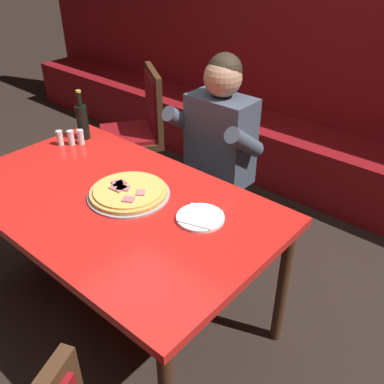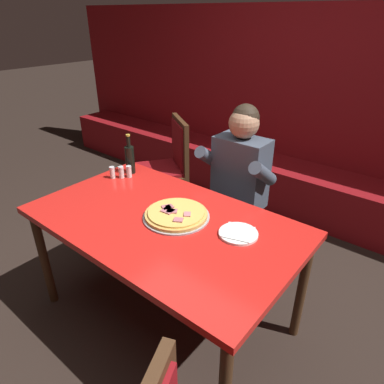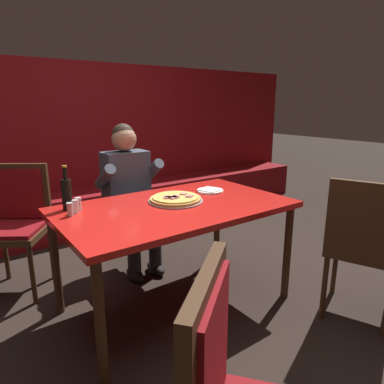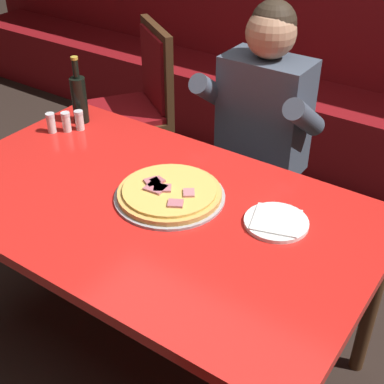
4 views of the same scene
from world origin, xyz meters
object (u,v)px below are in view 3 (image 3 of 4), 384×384
(main_dining_table, at_px, (175,215))
(diner_seated_blue_shirt, at_px, (131,191))
(plate_white_paper, at_px, (210,191))
(dining_chair_far_left, at_px, (364,240))
(shaker_oregano, at_px, (78,205))
(shaker_black_pepper, at_px, (70,210))
(shaker_red_pepper_flakes, at_px, (75,207))
(pizza, at_px, (176,199))
(dining_chair_near_right, at_px, (17,218))
(beer_bottle, at_px, (67,193))

(main_dining_table, distance_m, diner_seated_blue_shirt, 0.72)
(plate_white_paper, relative_size, dining_chair_far_left, 0.21)
(shaker_oregano, bearing_deg, shaker_black_pepper, -133.22)
(shaker_red_pepper_flakes, bearing_deg, diner_seated_blue_shirt, 38.70)
(main_dining_table, xyz_separation_m, pizza, (0.04, 0.06, 0.09))
(shaker_oregano, bearing_deg, diner_seated_blue_shirt, 37.81)
(pizza, xyz_separation_m, plate_white_paper, (0.37, 0.08, -0.01))
(shaker_black_pepper, relative_size, dining_chair_near_right, 0.09)
(diner_seated_blue_shirt, bearing_deg, pizza, -87.53)
(main_dining_table, height_order, beer_bottle, beer_bottle)
(plate_white_paper, height_order, beer_bottle, beer_bottle)
(shaker_oregano, bearing_deg, dining_chair_near_right, 111.20)
(plate_white_paper, xyz_separation_m, dining_chair_near_right, (-1.26, 0.81, -0.20))
(shaker_red_pepper_flakes, bearing_deg, shaker_black_pepper, -136.88)
(shaker_black_pepper, relative_size, diner_seated_blue_shirt, 0.07)
(shaker_oregano, xyz_separation_m, diner_seated_blue_shirt, (0.59, 0.46, -0.10))
(dining_chair_far_left, bearing_deg, shaker_oregano, 142.62)
(plate_white_paper, height_order, shaker_black_pepper, shaker_black_pepper)
(shaker_black_pepper, distance_m, dining_chair_near_right, 0.83)
(diner_seated_blue_shirt, relative_size, dining_chair_near_right, 1.30)
(main_dining_table, height_order, dining_chair_near_right, dining_chair_near_right)
(shaker_black_pepper, bearing_deg, shaker_red_pepper_flakes, 43.12)
(pizza, xyz_separation_m, dining_chair_near_right, (-0.89, 0.89, -0.21))
(pizza, bearing_deg, beer_bottle, 159.04)
(pizza, height_order, dining_chair_near_right, dining_chair_near_right)
(main_dining_table, height_order, diner_seated_blue_shirt, diner_seated_blue_shirt)
(shaker_oregano, relative_size, dining_chair_far_left, 0.09)
(beer_bottle, height_order, shaker_oregano, beer_bottle)
(plate_white_paper, bearing_deg, beer_bottle, 170.14)
(shaker_red_pepper_flakes, distance_m, diner_seated_blue_shirt, 0.81)
(beer_bottle, distance_m, shaker_red_pepper_flakes, 0.13)
(plate_white_paper, distance_m, shaker_oregano, 1.00)
(beer_bottle, relative_size, shaker_oregano, 3.40)
(shaker_black_pepper, bearing_deg, dining_chair_far_left, -33.80)
(shaker_oregano, distance_m, dining_chair_far_left, 1.86)
(shaker_red_pepper_flakes, bearing_deg, shaker_oregano, 51.00)
(shaker_black_pepper, xyz_separation_m, dining_chair_near_right, (-0.19, 0.78, -0.23))
(beer_bottle, height_order, shaker_black_pepper, beer_bottle)
(plate_white_paper, height_order, shaker_red_pepper_flakes, shaker_red_pepper_flakes)
(shaker_red_pepper_flakes, relative_size, diner_seated_blue_shirt, 0.07)
(shaker_oregano, relative_size, dining_chair_near_right, 0.09)
(pizza, bearing_deg, shaker_black_pepper, 171.01)
(shaker_red_pepper_flakes, distance_m, dining_chair_near_right, 0.80)
(shaker_red_pepper_flakes, bearing_deg, plate_white_paper, -4.36)
(shaker_black_pepper, xyz_separation_m, diner_seated_blue_shirt, (0.67, 0.54, -0.10))
(main_dining_table, relative_size, dining_chair_far_left, 1.58)
(dining_chair_far_left, bearing_deg, main_dining_table, 136.05)
(dining_chair_near_right, bearing_deg, shaker_black_pepper, -76.37)
(pizza, bearing_deg, shaker_oregano, 162.47)
(shaker_black_pepper, bearing_deg, shaker_oregano, 46.78)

